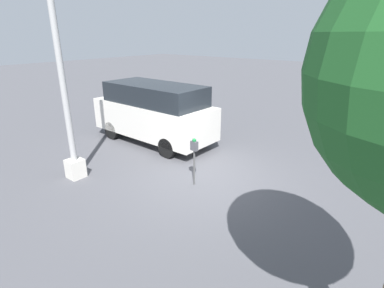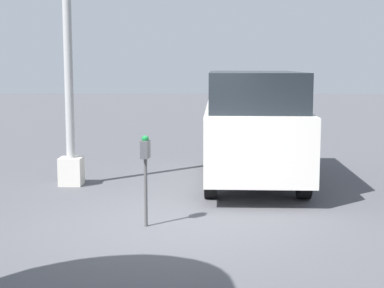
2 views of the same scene
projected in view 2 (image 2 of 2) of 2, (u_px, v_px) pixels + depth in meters
ground_plane at (172, 226)px, 8.70m from camera, size 80.00×80.00×0.00m
parking_meter_near at (145, 159)px, 8.54m from camera, size 0.21×0.13×1.35m
lamp_post at (69, 89)px, 11.40m from camera, size 0.44×0.44×5.64m
parked_van at (253, 123)px, 11.80m from camera, size 4.90×1.95×2.23m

